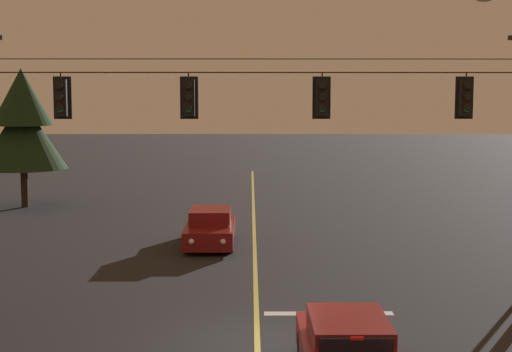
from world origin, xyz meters
name	(u,v)px	position (x,y,z in m)	size (l,w,h in m)	color
ground_plane	(257,346)	(0.00, 0.00, 0.00)	(180.00, 180.00, 0.00)	black
lane_centre_stripe	(255,259)	(0.00, 9.17, 0.00)	(0.14, 60.00, 0.01)	#D1C64C
stop_bar_paint	(329,313)	(1.90, 2.57, 0.00)	(3.40, 0.36, 0.01)	silver
signal_span_assembly	(256,160)	(0.00, 3.17, 4.00)	(16.78, 0.32, 7.70)	#38281C
traffic_light_leftmost	(61,98)	(-5.12, 3.15, 5.65)	(0.48, 0.41, 1.22)	black
traffic_light_left_inner	(189,98)	(-1.77, 3.15, 5.65)	(0.48, 0.41, 1.22)	black
traffic_light_centre	(322,98)	(1.73, 3.15, 5.65)	(0.48, 0.41, 1.22)	black
traffic_light_right_inner	(466,98)	(5.52, 3.15, 5.65)	(0.48, 0.41, 1.22)	black
car_waiting_near_lane	(348,352)	(1.77, -2.30, 0.65)	(1.80, 4.33, 1.39)	maroon
car_oncoming_lead	(210,228)	(-1.68, 11.66, 0.65)	(1.80, 4.42, 1.39)	maroon
tree_verge_far	(22,124)	(-11.60, 21.44, 4.23)	(4.37, 4.37, 6.99)	#332316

